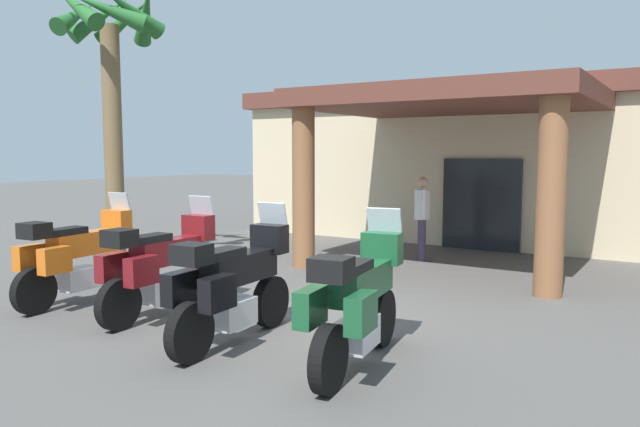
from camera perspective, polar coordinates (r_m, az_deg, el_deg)
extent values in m
plane|color=#514F4C|center=(8.07, -1.57, -10.30)|extent=(80.00, 80.00, 0.00)
cube|color=beige|center=(17.45, 18.30, 3.84)|extent=(13.52, 6.72, 3.47)
cube|color=#1E2328|center=(14.30, 15.03, 0.83)|extent=(1.80, 0.13, 2.10)
cube|color=brown|center=(12.27, 12.31, 10.47)|extent=(5.46, 4.48, 0.35)
cylinder|color=brown|center=(11.68, -1.58, 2.39)|extent=(0.44, 0.44, 3.09)
cylinder|color=brown|center=(9.90, 21.05, 1.40)|extent=(0.44, 0.44, 3.09)
cube|color=brown|center=(17.50, 18.51, 10.25)|extent=(13.93, 7.13, 0.44)
cylinder|color=black|center=(10.24, -18.49, -5.25)|extent=(0.20, 0.67, 0.66)
cylinder|color=black|center=(9.26, -25.47, -6.67)|extent=(0.20, 0.67, 0.66)
cube|color=silver|center=(9.71, -21.92, -5.72)|extent=(0.37, 0.59, 0.32)
cube|color=orange|center=(9.72, -21.36, -2.64)|extent=(0.41, 1.17, 0.34)
cube|color=black|center=(9.47, -23.01, -1.57)|extent=(0.34, 0.62, 0.10)
cube|color=orange|center=(10.10, -18.72, -0.69)|extent=(0.46, 0.28, 0.36)
cube|color=#B2BCC6|center=(10.13, -18.45, 0.92)|extent=(0.41, 0.16, 0.36)
cube|color=orange|center=(9.48, -25.80, -3.76)|extent=(0.22, 0.45, 0.36)
cube|color=orange|center=(9.07, -23.84, -4.09)|extent=(0.22, 0.45, 0.36)
cube|color=black|center=(9.15, -25.45, -1.47)|extent=(0.39, 0.35, 0.22)
cylinder|color=black|center=(9.14, -11.28, -6.36)|extent=(0.18, 0.67, 0.66)
cylinder|color=black|center=(8.07, -18.55, -8.19)|extent=(0.18, 0.67, 0.66)
cube|color=silver|center=(8.56, -14.80, -7.00)|extent=(0.36, 0.58, 0.32)
cube|color=maroon|center=(8.57, -14.19, -3.50)|extent=(0.37, 1.17, 0.34)
cube|color=black|center=(8.29, -15.90, -2.32)|extent=(0.32, 0.62, 0.10)
cube|color=maroon|center=(8.99, -11.47, -1.27)|extent=(0.45, 0.27, 0.36)
cube|color=#B2BCC6|center=(9.02, -11.17, 0.55)|extent=(0.41, 0.14, 0.36)
cube|color=maroon|center=(8.26, -19.08, -4.83)|extent=(0.21, 0.45, 0.36)
cube|color=maroon|center=(7.89, -16.57, -5.25)|extent=(0.21, 0.45, 0.36)
cube|color=black|center=(7.94, -18.47, -2.23)|extent=(0.38, 0.34, 0.22)
cylinder|color=black|center=(7.84, -4.68, -8.31)|extent=(0.19, 0.67, 0.66)
cylinder|color=black|center=(6.65, -12.22, -11.00)|extent=(0.19, 0.67, 0.66)
cube|color=silver|center=(7.20, -8.25, -9.30)|extent=(0.36, 0.58, 0.32)
cube|color=black|center=(7.20, -7.59, -5.12)|extent=(0.38, 1.17, 0.34)
cube|color=black|center=(6.89, -9.35, -3.79)|extent=(0.32, 0.62, 0.10)
cube|color=black|center=(7.67, -4.81, -2.38)|extent=(0.46, 0.27, 0.36)
cube|color=#B2BCC6|center=(7.70, -4.50, -0.25)|extent=(0.41, 0.15, 0.36)
cube|color=black|center=(6.82, -13.12, -6.87)|extent=(0.21, 0.45, 0.36)
cube|color=black|center=(6.49, -9.68, -7.45)|extent=(0.21, 0.45, 0.36)
cube|color=black|center=(6.50, -12.09, -3.79)|extent=(0.38, 0.35, 0.22)
cylinder|color=black|center=(7.12, 5.88, -9.78)|extent=(0.24, 0.67, 0.66)
cylinder|color=black|center=(5.73, 0.84, -13.64)|extent=(0.24, 0.67, 0.66)
cube|color=silver|center=(6.38, 3.57, -11.24)|extent=(0.40, 0.60, 0.32)
cube|color=#19512D|center=(6.39, 4.08, -6.49)|extent=(0.47, 1.18, 0.34)
cube|color=black|center=(6.02, 2.94, -5.10)|extent=(0.37, 0.64, 0.10)
cube|color=#19512D|center=(6.92, 5.89, -3.28)|extent=(0.47, 0.31, 0.36)
cube|color=#B2BCC6|center=(6.96, 6.13, -0.90)|extent=(0.41, 0.18, 0.36)
cube|color=#19512D|center=(5.84, -0.93, -8.86)|extent=(0.25, 0.46, 0.36)
cube|color=#19512D|center=(5.65, 3.92, -9.39)|extent=(0.25, 0.46, 0.36)
cube|color=black|center=(5.56, 1.06, -5.29)|extent=(0.41, 0.37, 0.22)
cylinder|color=#3F334C|center=(12.78, 9.55, -2.41)|extent=(0.14, 0.14, 0.87)
cylinder|color=#3F334C|center=(12.60, 9.68, -2.52)|extent=(0.14, 0.14, 0.87)
cylinder|color=white|center=(12.61, 9.67, 0.86)|extent=(0.32, 0.32, 0.61)
cylinder|color=white|center=(12.82, 9.51, 1.08)|extent=(0.09, 0.09, 0.58)
cylinder|color=white|center=(12.39, 9.84, 0.91)|extent=(0.09, 0.09, 0.58)
sphere|color=tan|center=(12.58, 9.70, 2.92)|extent=(0.23, 0.23, 0.23)
cylinder|color=brown|center=(12.92, -19.00, 6.12)|extent=(0.37, 0.37, 4.76)
cone|color=#236028|center=(12.63, -17.51, 17.89)|extent=(0.46, 1.47, 0.92)
cone|color=#236028|center=(13.30, -16.19, 17.68)|extent=(1.33, 1.03, 1.16)
cone|color=#236028|center=(13.83, -17.94, 17.08)|extent=(1.40, 0.89, 1.11)
cone|color=#236028|center=(13.89, -20.14, 17.03)|extent=(0.87, 1.38, 1.16)
cone|color=#236028|center=(13.56, -22.12, 17.01)|extent=(0.88, 1.45, 1.01)
cone|color=#236028|center=(12.81, -22.11, 17.78)|extent=(1.41, 0.41, 1.05)
cone|color=#236028|center=(12.49, -19.57, 17.80)|extent=(1.23, 1.34, 0.81)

